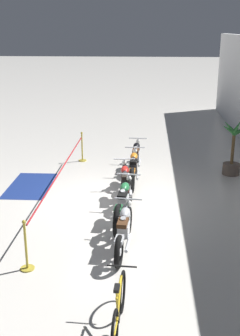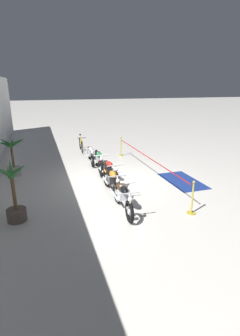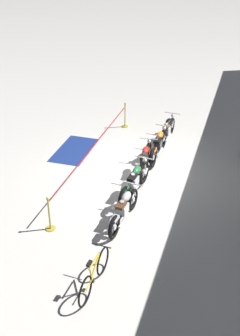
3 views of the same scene
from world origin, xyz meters
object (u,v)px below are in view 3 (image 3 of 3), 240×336
Objects in this scene: bicycle at (94,275)px; stanchion_far_left at (107,134)px; motorcycle_green_3 at (134,182)px; floor_banner at (74,150)px; stanchion_mid_left at (50,218)px; motorcycle_orange_1 at (158,145)px; motorcycle_black_0 at (167,130)px; motorcycle_red_2 at (145,161)px; motorcycle_silver_4 at (124,209)px.

bicycle is 6.73m from stanchion_far_left.
motorcycle_green_3 reaches higher than floor_banner.
stanchion_mid_left reaches higher than floor_banner.
motorcycle_orange_1 is 5.29m from stanchion_mid_left.
motorcycle_black_0 is 2.60m from motorcycle_red_2.
motorcycle_green_3 is 1.09× the size of floor_banner.
bicycle reaches higher than motorcycle_silver_4.
stanchion_mid_left is (3.69, -1.71, -0.10)m from motorcycle_red_2.
motorcycle_green_3 is at bearing -3.02° from motorcycle_orange_1.
floor_banner is (0.28, -1.19, -0.69)m from stanchion_far_left.
motorcycle_silver_4 is at bearing 25.35° from stanchion_far_left.
motorcycle_red_2 is 2.05m from stanchion_far_left.
motorcycle_green_3 is at bearing 142.41° from stanchion_mid_left.
motorcycle_orange_1 is (1.35, -0.03, 0.01)m from motorcycle_black_0.
motorcycle_silver_4 is at bearing 3.68° from motorcycle_green_3.
stanchion_mid_left is at bearing -24.86° from motorcycle_red_2.
motorcycle_green_3 is at bearing -177.72° from bicycle.
motorcycle_orange_1 is 1.26m from motorcycle_red_2.
motorcycle_silver_4 is at bearing -178.48° from bicycle.
motorcycle_green_3 is at bearing -176.32° from motorcycle_silver_4.
stanchion_far_left is (1.48, -1.93, 0.24)m from motorcycle_black_0.
motorcycle_silver_4 reaches higher than floor_banner.
motorcycle_red_2 is at bearing -178.09° from motorcycle_green_3.
motorcycle_silver_4 is 0.29× the size of stanchion_far_left.
bicycle is (5.34, 0.20, -0.08)m from motorcycle_red_2.
bicycle is at bearing 2.18° from motorcycle_red_2.
bicycle is 6.92m from floor_banner.
motorcycle_orange_1 reaches higher than motorcycle_black_0.
motorcycle_silver_4 is 4.32m from stanchion_far_left.
stanchion_far_left is at bearing 102.24° from floor_banner.
stanchion_far_left is 4.81m from stanchion_mid_left.
stanchion_mid_left is at bearing -63.90° from motorcycle_silver_4.
motorcycle_green_3 is 3.93m from bicycle.
floor_banner is at bearing -127.26° from motorcycle_green_3.
motorcycle_red_2 is 5.34m from bicycle.
motorcycle_orange_1 is 0.94× the size of motorcycle_green_3.
bicycle is at bearing 16.52° from stanchion_far_left.
motorcycle_orange_1 is at bearing 179.27° from motorcycle_silver_4.
bicycle reaches higher than motorcycle_orange_1.
bicycle is (6.58, 0.02, -0.09)m from motorcycle_orange_1.
bicycle reaches higher than motorcycle_black_0.
stanchion_far_left is (-2.52, -1.76, 0.21)m from motorcycle_green_3.
motorcycle_green_3 is (2.65, -0.14, 0.02)m from motorcycle_orange_1.
stanchion_mid_left is (0.90, -1.84, -0.10)m from motorcycle_silver_4.
stanchion_mid_left is at bearing -17.09° from motorcycle_black_0.
bicycle is at bearing -0.13° from motorcycle_black_0.
motorcycle_black_0 is at bearing 162.91° from stanchion_mid_left.
motorcycle_green_3 reaches higher than bicycle.
motorcycle_red_2 reaches higher than motorcycle_black_0.
motorcycle_black_0 is 2.07× the size of stanchion_mid_left.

